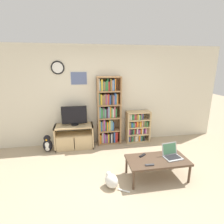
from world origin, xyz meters
TOP-DOWN VIEW (x-y plane):
  - ground_plane at (0.00, 0.00)m, footprint 18.00×18.00m
  - wall_back at (-0.01, 2.16)m, footprint 6.52×0.09m
  - tv_stand at (-0.84, 1.87)m, footprint 0.97×0.45m
  - television at (-0.81, 1.90)m, footprint 0.63×0.18m
  - bookshelf_tall at (0.08, 1.99)m, footprint 0.62×0.27m
  - bookshelf_short at (0.89, 1.98)m, footprint 0.65×0.30m
  - coffee_table at (0.75, 0.30)m, footprint 1.14×0.57m
  - laptop at (1.05, 0.33)m, footprint 0.35×0.32m
  - remote_near_laptop at (0.51, 0.46)m, footprint 0.16×0.13m
  - remote_far_from_laptop at (0.53, 0.12)m, footprint 0.16×0.05m
  - cat at (-0.15, 0.18)m, footprint 0.46×0.38m
  - penguin_figurine at (-1.49, 1.75)m, footprint 0.23×0.21m

SIDE VIEW (x-z plane):
  - ground_plane at x=0.00m, z-range 0.00..0.00m
  - cat at x=-0.15m, z-range -0.02..0.28m
  - penguin_figurine at x=-1.49m, z-range -0.02..0.41m
  - tv_stand at x=-0.84m, z-range 0.00..0.61m
  - coffee_table at x=0.75m, z-range 0.16..0.55m
  - remote_near_laptop at x=0.51m, z-range 0.40..0.42m
  - remote_far_from_laptop at x=0.53m, z-range 0.40..0.42m
  - bookshelf_short at x=0.89m, z-range -0.02..0.86m
  - laptop at x=1.05m, z-range 0.33..0.59m
  - television at x=-0.81m, z-range 0.61..1.11m
  - bookshelf_tall at x=0.08m, z-range -0.02..1.81m
  - wall_back at x=-0.01m, z-range 0.01..2.61m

